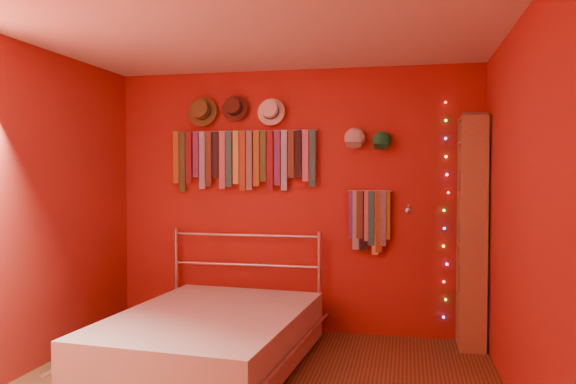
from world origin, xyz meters
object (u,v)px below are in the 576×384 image
Objects in this scene: bed at (210,337)px; bookshelf at (477,231)px; reading_lamp at (408,210)px; tie_rack at (242,157)px.

bookshelf is at bearing 27.44° from bed.
tie_rack is at bearing 173.75° from reading_lamp.
tie_rack is 1.65m from reading_lamp.
bookshelf is at bearing -4.10° from tie_rack.
bookshelf is 0.97× the size of bed.
bed is at bearing -150.05° from reading_lamp.
bookshelf reaches higher than bed.
bed is (0.05, -1.05, -1.45)m from tie_rack.
tie_rack is at bearing 175.90° from bookshelf.
reading_lamp is (1.57, -0.17, -0.48)m from tie_rack.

